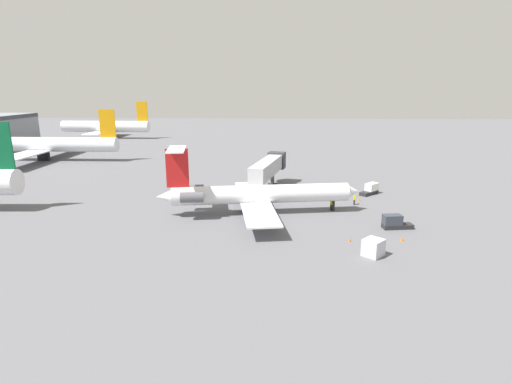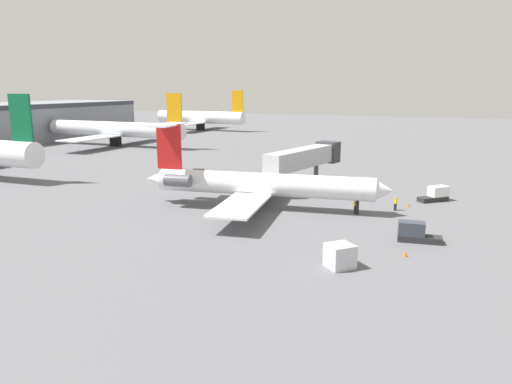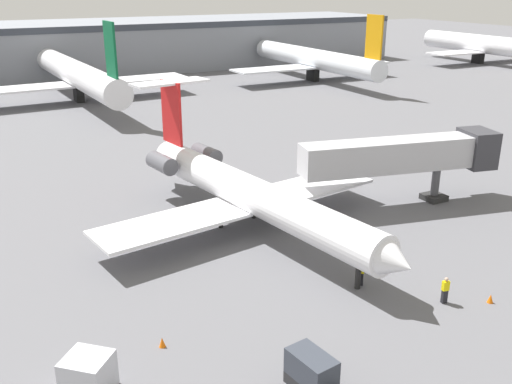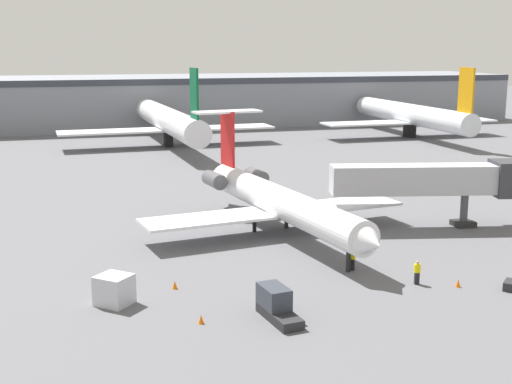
% 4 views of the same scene
% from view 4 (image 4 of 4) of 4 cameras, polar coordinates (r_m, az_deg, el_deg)
% --- Properties ---
extents(ground_plane, '(400.00, 400.00, 0.10)m').
position_cam_4_polar(ground_plane, '(59.98, 1.41, -3.86)').
color(ground_plane, '#5B5B60').
extents(regional_jet, '(24.50, 30.29, 9.92)m').
position_cam_4_polar(regional_jet, '(60.96, 1.66, -0.61)').
color(regional_jet, white).
rests_on(regional_jet, ground_plane).
extents(jet_bridge, '(17.49, 6.64, 6.04)m').
position_cam_4_polar(jet_bridge, '(64.94, 14.70, 0.97)').
color(jet_bridge, '#ADADB2').
rests_on(jet_bridge, ground_plane).
extents(ground_crew_marshaller, '(0.44, 0.33, 1.69)m').
position_cam_4_polar(ground_crew_marshaller, '(49.64, 13.12, -6.46)').
color(ground_crew_marshaller, black).
rests_on(ground_crew_marshaller, ground_plane).
extents(ground_crew_loader, '(0.47, 0.45, 1.69)m').
position_cam_4_polar(ground_crew_loader, '(51.79, 7.94, -5.48)').
color(ground_crew_loader, black).
rests_on(ground_crew_loader, ground_plane).
extents(baggage_tug_lead, '(1.93, 4.15, 1.90)m').
position_cam_4_polar(baggage_tug_lead, '(42.63, 1.68, -9.26)').
color(baggage_tug_lead, '#262628').
rests_on(baggage_tug_lead, ground_plane).
extents(cargo_container_uld, '(2.81, 2.81, 1.93)m').
position_cam_4_polar(cargo_container_uld, '(45.61, -11.59, -7.90)').
color(cargo_container_uld, silver).
rests_on(cargo_container_uld, ground_plane).
extents(traffic_cone_near, '(0.36, 0.36, 0.55)m').
position_cam_4_polar(traffic_cone_near, '(49.98, 16.29, -7.21)').
color(traffic_cone_near, orange).
rests_on(traffic_cone_near, ground_plane).
extents(traffic_cone_mid, '(0.36, 0.36, 0.55)m').
position_cam_4_polar(traffic_cone_mid, '(47.98, -6.70, -7.60)').
color(traffic_cone_mid, orange).
rests_on(traffic_cone_mid, ground_plane).
extents(traffic_cone_far, '(0.36, 0.36, 0.55)m').
position_cam_4_polar(traffic_cone_far, '(42.11, -4.54, -10.39)').
color(traffic_cone_far, orange).
rests_on(traffic_cone_far, ground_plane).
extents(terminal_building, '(158.45, 25.08, 10.17)m').
position_cam_4_polar(terminal_building, '(148.00, -9.26, 7.40)').
color(terminal_building, gray).
rests_on(terminal_building, ground_plane).
extents(parked_airliner_centre, '(35.79, 42.47, 13.41)m').
position_cam_4_polar(parked_airliner_centre, '(115.57, -7.25, 5.85)').
color(parked_airliner_centre, white).
rests_on(parked_airliner_centre, ground_plane).
extents(parked_airliner_east_mid, '(32.87, 39.12, 13.08)m').
position_cam_4_polar(parked_airliner_east_mid, '(129.50, 12.63, 6.23)').
color(parked_airliner_east_mid, silver).
rests_on(parked_airliner_east_mid, ground_plane).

